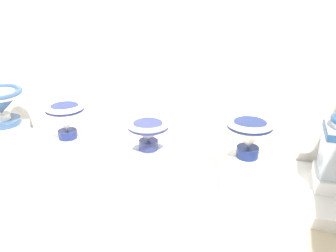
{
  "coord_description": "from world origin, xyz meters",
  "views": [
    {
      "loc": [
        2.93,
        -0.32,
        1.56
      ],
      "look_at": [
        2.22,
        2.19,
        0.44
      ],
      "focal_mm": 40.22,
      "sensor_mm": 36.0,
      "label": 1
    }
  ],
  "objects": [
    {
      "name": "plinth_block_pale_glazed",
      "position": [
        1.39,
        2.13,
        0.14
      ],
      "size": [
        0.37,
        0.33,
        0.11
      ],
      "primitive_type": "cube",
      "color": "white",
      "rests_on": "display_platform"
    },
    {
      "name": "antique_toilet_pale_glazed",
      "position": [
        1.39,
        2.13,
        0.41
      ],
      "size": [
        0.33,
        0.33,
        0.36
      ],
      "color": "white",
      "rests_on": "plinth_block_pale_glazed"
    },
    {
      "name": "plinth_block_squat_floral",
      "position": [
        2.82,
        2.14,
        0.16
      ],
      "size": [
        0.32,
        0.38,
        0.15
      ],
      "primitive_type": "cube",
      "color": "white",
      "rests_on": "display_platform"
    },
    {
      "name": "antique_toilet_central_ornate",
      "position": [
        2.08,
        2.13,
        0.38
      ],
      "size": [
        0.33,
        0.33,
        0.31
      ],
      "color": "#A2A8D0",
      "rests_on": "plinth_block_central_ornate"
    },
    {
      "name": "antique_toilet_broad_patterned",
      "position": [
        0.67,
        2.26,
        0.45
      ],
      "size": [
        0.41,
        0.41,
        0.32
      ],
      "color": "#34537E",
      "rests_on": "plinth_block_broad_patterned"
    },
    {
      "name": "display_platform",
      "position": [
        2.08,
        2.19,
        0.04
      ],
      "size": [
        3.57,
        0.76,
        0.09
      ],
      "primitive_type": "cube",
      "color": "white",
      "rests_on": "ground_plane"
    },
    {
      "name": "plinth_block_broad_patterned",
      "position": [
        0.67,
        2.26,
        0.17
      ],
      "size": [
        0.31,
        0.31,
        0.16
      ],
      "primitive_type": "cube",
      "color": "white",
      "rests_on": "display_platform"
    },
    {
      "name": "antique_toilet_squat_floral",
      "position": [
        2.82,
        2.14,
        0.45
      ],
      "size": [
        0.34,
        0.34,
        0.34
      ],
      "color": "white",
      "rests_on": "plinth_block_squat_floral"
    },
    {
      "name": "plinth_block_central_ornate",
      "position": [
        2.08,
        2.13,
        0.14
      ],
      "size": [
        0.3,
        0.37,
        0.1
      ],
      "primitive_type": "cube",
      "color": "white",
      "rests_on": "display_platform"
    }
  ]
}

